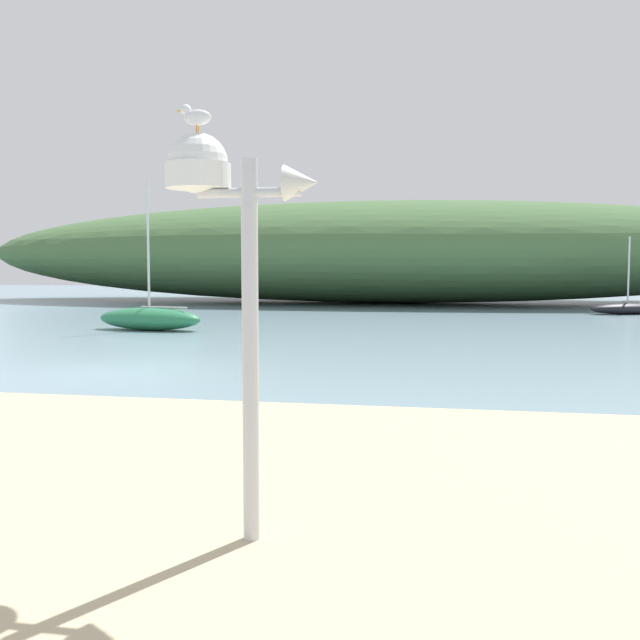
{
  "coord_description": "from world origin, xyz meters",
  "views": [
    {
      "loc": [
        6.86,
        -13.61,
        2.19
      ],
      "look_at": [
        3.55,
        4.02,
        0.84
      ],
      "focal_mm": 40.57,
      "sensor_mm": 36.0,
      "label": 1
    }
  ],
  "objects_px": {
    "mast_structure": "(220,211)",
    "sailboat_far_left": "(628,308)",
    "sailboat_inner_mooring": "(149,318)",
    "seagull_on_radar": "(196,116)"
  },
  "relations": [
    {
      "from": "mast_structure",
      "to": "sailboat_far_left",
      "type": "relative_size",
      "value": 0.79
    },
    {
      "from": "seagull_on_radar",
      "to": "sailboat_inner_mooring",
      "type": "relative_size",
      "value": 0.05
    },
    {
      "from": "seagull_on_radar",
      "to": "sailboat_far_left",
      "type": "xyz_separation_m",
      "value": [
        9.45,
        29.47,
        -2.98
      ]
    },
    {
      "from": "seagull_on_radar",
      "to": "mast_structure",
      "type": "bearing_deg",
      "value": 0.0
    },
    {
      "from": "mast_structure",
      "to": "sailboat_inner_mooring",
      "type": "xyz_separation_m",
      "value": [
        -8.56,
        17.99,
        -2.18
      ]
    },
    {
      "from": "mast_structure",
      "to": "sailboat_far_left",
      "type": "bearing_deg",
      "value": 72.53
    },
    {
      "from": "mast_structure",
      "to": "sailboat_inner_mooring",
      "type": "height_order",
      "value": "sailboat_inner_mooring"
    },
    {
      "from": "sailboat_far_left",
      "to": "mast_structure",
      "type": "bearing_deg",
      "value": -107.47
    },
    {
      "from": "sailboat_far_left",
      "to": "sailboat_inner_mooring",
      "type": "xyz_separation_m",
      "value": [
        -17.83,
        -11.48,
        0.13
      ]
    },
    {
      "from": "mast_structure",
      "to": "sailboat_inner_mooring",
      "type": "distance_m",
      "value": 20.04
    }
  ]
}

